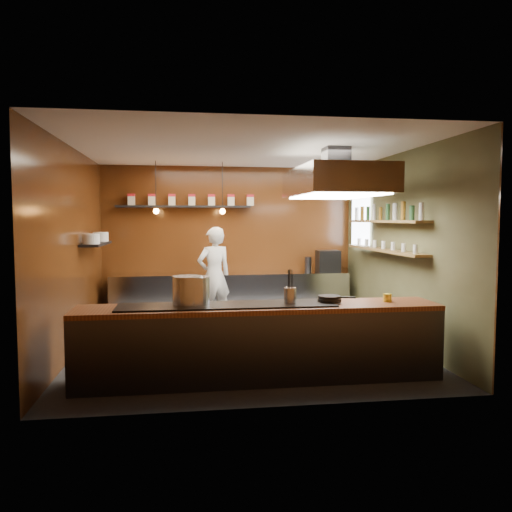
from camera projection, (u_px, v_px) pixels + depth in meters
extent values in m
plane|color=#232326|center=(244.00, 346.00, 7.67)|extent=(5.00, 5.00, 0.00)
plane|color=#381B0A|center=(230.00, 242.00, 10.03)|extent=(5.00, 0.00, 5.00)
plane|color=#381B0A|center=(73.00, 251.00, 7.21)|extent=(0.00, 5.00, 5.00)
plane|color=#404124|center=(400.00, 248.00, 7.92)|extent=(0.00, 5.00, 5.00)
plane|color=silver|center=(244.00, 149.00, 7.45)|extent=(5.00, 5.00, 0.00)
plane|color=white|center=(361.00, 222.00, 9.56)|extent=(0.00, 1.00, 1.00)
cube|color=silver|center=(231.00, 296.00, 9.78)|extent=(4.60, 0.65, 0.90)
cube|color=#38383D|center=(260.00, 345.00, 6.06)|extent=(4.40, 0.70, 0.86)
cube|color=brown|center=(260.00, 308.00, 6.03)|extent=(4.40, 0.72, 0.06)
cube|color=black|center=(227.00, 305.00, 5.97)|extent=(2.60, 0.55, 0.02)
cube|color=black|center=(184.00, 207.00, 9.71)|extent=(2.60, 0.26, 0.04)
cube|color=black|center=(96.00, 244.00, 8.22)|extent=(0.30, 1.40, 0.04)
cube|color=brown|center=(384.00, 221.00, 8.16)|extent=(0.26, 2.80, 0.04)
cube|color=brown|center=(383.00, 250.00, 8.19)|extent=(0.26, 2.80, 0.04)
cube|color=#38383D|center=(336.00, 158.00, 7.25)|extent=(0.35, 0.35, 0.30)
cube|color=silver|center=(336.00, 182.00, 7.28)|extent=(1.20, 2.00, 0.40)
cube|color=white|center=(336.00, 196.00, 7.29)|extent=(1.00, 1.80, 0.02)
cylinder|color=black|center=(156.00, 186.00, 8.96)|extent=(0.01, 0.01, 0.90)
sphere|color=orange|center=(156.00, 211.00, 9.00)|extent=(0.10, 0.10, 0.10)
cylinder|color=black|center=(222.00, 187.00, 9.13)|extent=(0.01, 0.01, 0.90)
sphere|color=orange|center=(223.00, 211.00, 9.17)|extent=(0.10, 0.10, 0.10)
cube|color=beige|center=(131.00, 201.00, 9.56)|extent=(0.13, 0.13, 0.17)
cube|color=maroon|center=(131.00, 195.00, 9.56)|extent=(0.13, 0.13, 0.05)
cube|color=beige|center=(152.00, 201.00, 9.62)|extent=(0.13, 0.13, 0.17)
cube|color=maroon|center=(152.00, 195.00, 9.61)|extent=(0.13, 0.13, 0.05)
cube|color=beige|center=(172.00, 201.00, 9.67)|extent=(0.13, 0.13, 0.17)
cube|color=maroon|center=(172.00, 195.00, 9.66)|extent=(0.13, 0.13, 0.05)
cube|color=beige|center=(192.00, 201.00, 9.73)|extent=(0.13, 0.13, 0.17)
cube|color=maroon|center=(192.00, 196.00, 9.72)|extent=(0.14, 0.13, 0.05)
cube|color=beige|center=(211.00, 201.00, 9.78)|extent=(0.13, 0.13, 0.17)
cube|color=maroon|center=(211.00, 196.00, 9.77)|extent=(0.14, 0.13, 0.05)
cube|color=beige|center=(231.00, 201.00, 9.83)|extent=(0.13, 0.13, 0.17)
cube|color=maroon|center=(231.00, 196.00, 9.83)|extent=(0.14, 0.13, 0.05)
cube|color=beige|center=(250.00, 201.00, 9.89)|extent=(0.13, 0.13, 0.17)
cube|color=maroon|center=(250.00, 196.00, 9.88)|extent=(0.14, 0.13, 0.05)
cylinder|color=white|center=(91.00, 239.00, 7.76)|extent=(0.26, 0.26, 0.16)
cylinder|color=white|center=(101.00, 237.00, 8.65)|extent=(0.26, 0.26, 0.16)
cylinder|color=silver|center=(421.00, 212.00, 6.86)|extent=(0.06, 0.06, 0.24)
cylinder|color=#2D5933|center=(412.00, 212.00, 7.15)|extent=(0.06, 0.06, 0.24)
cylinder|color=#8C601E|center=(403.00, 212.00, 7.44)|extent=(0.06, 0.06, 0.24)
cylinder|color=silver|center=(395.00, 212.00, 7.72)|extent=(0.06, 0.06, 0.24)
cylinder|color=#2D5933|center=(388.00, 213.00, 8.01)|extent=(0.06, 0.06, 0.24)
cylinder|color=#8C601E|center=(381.00, 213.00, 8.29)|extent=(0.06, 0.06, 0.24)
cylinder|color=silver|center=(374.00, 213.00, 8.58)|extent=(0.06, 0.06, 0.24)
cylinder|color=#2D5933|center=(368.00, 213.00, 8.86)|extent=(0.06, 0.06, 0.24)
cylinder|color=#8C601E|center=(362.00, 213.00, 9.15)|extent=(0.06, 0.06, 0.24)
cylinder|color=silver|center=(357.00, 214.00, 9.43)|extent=(0.06, 0.06, 0.24)
cylinder|color=silver|center=(415.00, 249.00, 7.05)|extent=(0.07, 0.07, 0.13)
cylinder|color=silver|center=(404.00, 248.00, 7.43)|extent=(0.07, 0.07, 0.13)
cylinder|color=silver|center=(393.00, 246.00, 7.81)|extent=(0.07, 0.07, 0.13)
cylinder|color=silver|center=(383.00, 245.00, 8.19)|extent=(0.07, 0.07, 0.13)
cylinder|color=silver|center=(375.00, 244.00, 8.57)|extent=(0.07, 0.07, 0.13)
cylinder|color=silver|center=(367.00, 243.00, 8.94)|extent=(0.07, 0.07, 0.13)
cylinder|color=silver|center=(359.00, 242.00, 9.32)|extent=(0.07, 0.07, 0.13)
cylinder|color=silver|center=(195.00, 290.00, 5.97)|extent=(0.39, 0.39, 0.33)
cylinder|color=#B5B8BD|center=(188.00, 290.00, 5.95)|extent=(0.47, 0.47, 0.34)
cylinder|color=#B8BAC0|center=(290.00, 295.00, 6.04)|extent=(0.19, 0.19, 0.19)
cylinder|color=black|center=(329.00, 300.00, 6.17)|extent=(0.30, 0.30, 0.04)
cylinder|color=black|center=(329.00, 297.00, 6.17)|extent=(0.28, 0.28, 0.04)
cylinder|color=black|center=(348.00, 297.00, 6.13)|extent=(0.18, 0.07, 0.02)
cylinder|color=yellow|center=(387.00, 298.00, 6.29)|extent=(0.11, 0.11, 0.10)
cube|color=black|center=(328.00, 261.00, 9.97)|extent=(0.45, 0.43, 0.43)
imported|color=silver|center=(214.00, 275.00, 9.31)|extent=(0.77, 0.64, 1.81)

